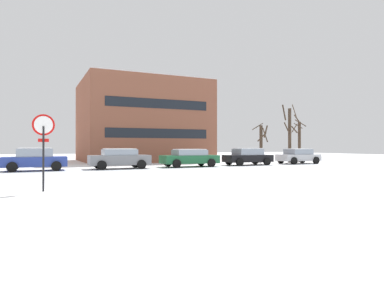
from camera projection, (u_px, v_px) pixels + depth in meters
ground_plane at (60, 185)px, 14.24m from camera, size 120.00×120.00×0.00m
road_surface at (55, 177)px, 17.65m from camera, size 80.00×9.51×0.00m
stop_sign at (43, 137)px, 12.17m from camera, size 0.76×0.10×2.75m
parked_car_blue at (35, 159)px, 22.41m from camera, size 3.93×2.04×1.51m
parked_car_gray at (119, 158)px, 24.44m from camera, size 4.26×2.03×1.45m
parked_car_green at (189, 158)px, 26.74m from camera, size 4.48×2.14×1.39m
parked_car_black at (248, 156)px, 29.12m from camera, size 4.15×2.02×1.44m
parked_car_silver at (298, 156)px, 31.39m from camera, size 3.93×2.06×1.39m
tree_far_mid at (261, 142)px, 34.23m from camera, size 1.32×1.39×3.99m
tree_far_right at (299, 140)px, 35.12m from camera, size 1.03×1.53×4.86m
tree_far_left at (289, 133)px, 33.82m from camera, size 1.53×1.53×5.79m
building_far_right at (142, 122)px, 37.65m from camera, size 12.66×11.40×8.58m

